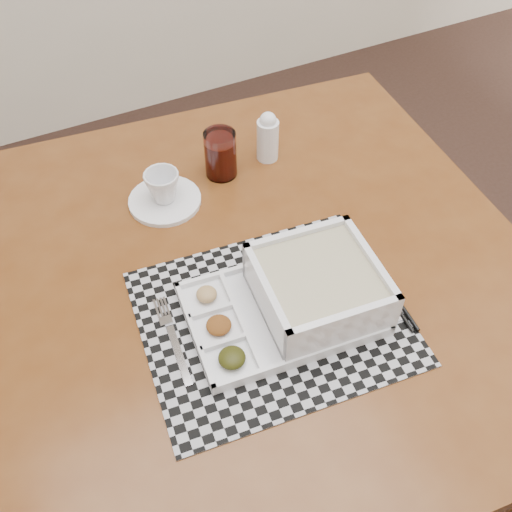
{
  "coord_description": "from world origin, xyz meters",
  "views": [
    {
      "loc": [
        -1.05,
        0.13,
        1.6
      ],
      "look_at": [
        -0.77,
        0.7,
        0.88
      ],
      "focal_mm": 40.0,
      "sensor_mm": 36.0,
      "label": 1
    }
  ],
  "objects_px": {
    "juice_glass": "(221,156)",
    "creamer_bottle": "(268,137)",
    "serving_tray": "(309,294)",
    "cup": "(163,187)",
    "dining_table": "(252,293)"
  },
  "relations": [
    {
      "from": "serving_tray",
      "to": "cup",
      "type": "height_order",
      "value": "serving_tray"
    },
    {
      "from": "dining_table",
      "to": "serving_tray",
      "type": "distance_m",
      "value": 0.18
    },
    {
      "from": "dining_table",
      "to": "cup",
      "type": "bearing_deg",
      "value": 109.42
    },
    {
      "from": "cup",
      "to": "creamer_bottle",
      "type": "height_order",
      "value": "creamer_bottle"
    },
    {
      "from": "juice_glass",
      "to": "creamer_bottle",
      "type": "xyz_separation_m",
      "value": [
        0.11,
        0.0,
        0.01
      ]
    },
    {
      "from": "cup",
      "to": "creamer_bottle",
      "type": "bearing_deg",
      "value": 19.46
    },
    {
      "from": "dining_table",
      "to": "juice_glass",
      "type": "bearing_deg",
      "value": 77.67
    },
    {
      "from": "creamer_bottle",
      "to": "juice_glass",
      "type": "bearing_deg",
      "value": -177.76
    },
    {
      "from": "dining_table",
      "to": "creamer_bottle",
      "type": "relative_size",
      "value": 9.83
    },
    {
      "from": "juice_glass",
      "to": "creamer_bottle",
      "type": "height_order",
      "value": "creamer_bottle"
    },
    {
      "from": "cup",
      "to": "serving_tray",
      "type": "bearing_deg",
      "value": -59.15
    },
    {
      "from": "juice_glass",
      "to": "creamer_bottle",
      "type": "bearing_deg",
      "value": 2.24
    },
    {
      "from": "juice_glass",
      "to": "creamer_bottle",
      "type": "distance_m",
      "value": 0.11
    },
    {
      "from": "juice_glass",
      "to": "creamer_bottle",
      "type": "relative_size",
      "value": 0.9
    },
    {
      "from": "serving_tray",
      "to": "juice_glass",
      "type": "bearing_deg",
      "value": 88.05
    }
  ]
}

